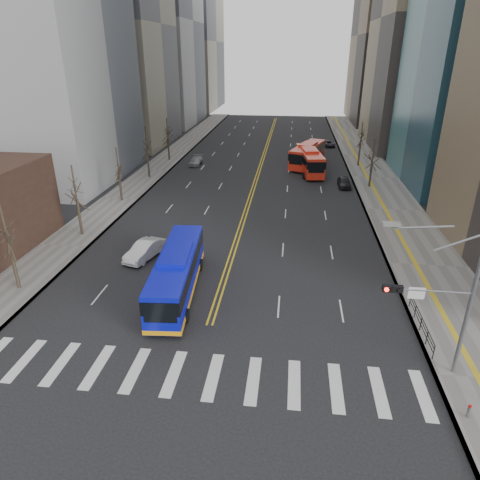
{
  "coord_description": "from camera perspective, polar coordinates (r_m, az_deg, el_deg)",
  "views": [
    {
      "loc": [
        5.15,
        -19.28,
        17.5
      ],
      "look_at": [
        1.41,
        11.06,
        3.9
      ],
      "focal_mm": 32.0,
      "sensor_mm": 36.0,
      "label": 1
    }
  ],
  "objects": [
    {
      "name": "red_bus_far",
      "position": [
        72.4,
        9.0,
        11.36
      ],
      "size": [
        6.22,
        11.89,
        3.68
      ],
      "color": "red",
      "rests_on": "ground"
    },
    {
      "name": "car_silver",
      "position": [
        72.72,
        -5.89,
        10.46
      ],
      "size": [
        1.85,
        4.47,
        1.29
      ],
      "primitive_type": "imported",
      "rotation": [
        0.0,
        0.0,
        0.01
      ],
      "color": "gray",
      "rests_on": "ground"
    },
    {
      "name": "blue_bus",
      "position": [
        33.43,
        -8.4,
        -4.19
      ],
      "size": [
        3.59,
        12.39,
        3.55
      ],
      "color": "#0C11BA",
      "rests_on": "ground"
    },
    {
      "name": "office_towers",
      "position": [
        88.16,
        4.24,
        28.1
      ],
      "size": [
        83.0,
        134.0,
        58.0
      ],
      "color": "#939396",
      "rests_on": "ground"
    },
    {
      "name": "crosswalk",
      "position": [
        26.53,
        -6.24,
        -17.44
      ],
      "size": [
        26.7,
        4.0,
        0.01
      ],
      "color": "silver",
      "rests_on": "ground"
    },
    {
      "name": "car_dark_far",
      "position": [
        88.5,
        11.7,
        12.46
      ],
      "size": [
        2.78,
        4.3,
        1.1
      ],
      "primitive_type": "imported",
      "rotation": [
        0.0,
        0.0,
        0.26
      ],
      "color": "black",
      "rests_on": "ground"
    },
    {
      "name": "street_trees",
      "position": [
        56.65,
        -5.83,
        10.98
      ],
      "size": [
        35.2,
        47.2,
        7.6
      ],
      "color": "#2F251C",
      "rests_on": "ground"
    },
    {
      "name": "signal_mast",
      "position": [
        26.2,
        25.43,
        -7.46
      ],
      "size": [
        5.37,
        0.37,
        9.39
      ],
      "color": "gray",
      "rests_on": "ground"
    },
    {
      "name": "red_bus_near",
      "position": [
        68.21,
        9.24,
        10.58
      ],
      "size": [
        4.38,
        11.94,
        3.69
      ],
      "color": "red",
      "rests_on": "ground"
    },
    {
      "name": "centerline",
      "position": [
        76.48,
        3.04,
        10.72
      ],
      "size": [
        0.55,
        100.0,
        0.01
      ],
      "color": "gold",
      "rests_on": "ground"
    },
    {
      "name": "pedestrian_railing",
      "position": [
        31.63,
        23.01,
        -10.01
      ],
      "size": [
        0.06,
        6.06,
        1.02
      ],
      "color": "black",
      "rests_on": "sidewalk_right"
    },
    {
      "name": "car_dark_mid",
      "position": [
        61.72,
        13.71,
        7.51
      ],
      "size": [
        1.73,
        4.16,
        1.41
      ],
      "primitive_type": "imported",
      "rotation": [
        0.0,
        0.0,
        0.02
      ],
      "color": "black",
      "rests_on": "ground"
    },
    {
      "name": "sidewalk_right",
      "position": [
        67.73,
        17.46,
        7.97
      ],
      "size": [
        7.0,
        130.0,
        0.15
      ],
      "primitive_type": "cube",
      "color": "slate",
      "rests_on": "ground"
    },
    {
      "name": "ground",
      "position": [
        26.54,
        -6.24,
        -17.45
      ],
      "size": [
        220.0,
        220.0,
        0.0
      ],
      "primitive_type": "plane",
      "color": "black"
    },
    {
      "name": "sidewalk_left",
      "position": [
        70.03,
        -11.36,
        9.11
      ],
      "size": [
        5.0,
        130.0,
        0.15
      ],
      "primitive_type": "cube",
      "color": "slate",
      "rests_on": "ground"
    },
    {
      "name": "car_white",
      "position": [
        40.01,
        -12.59,
        -1.33
      ],
      "size": [
        2.94,
        5.04,
        1.57
      ],
      "primitive_type": "imported",
      "rotation": [
        0.0,
        0.0,
        -0.29
      ],
      "color": "white",
      "rests_on": "ground"
    }
  ]
}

